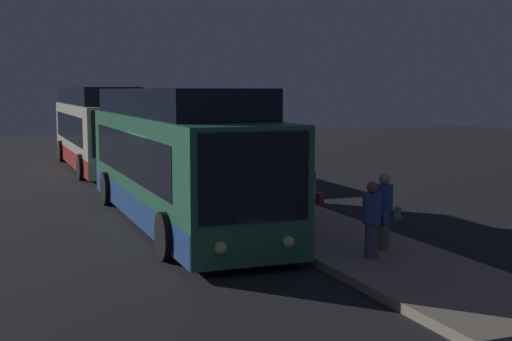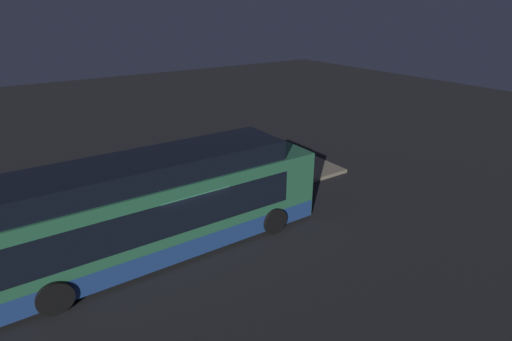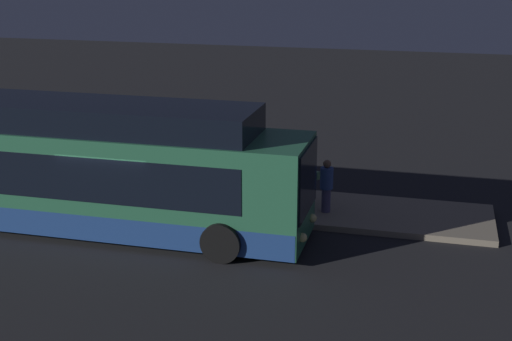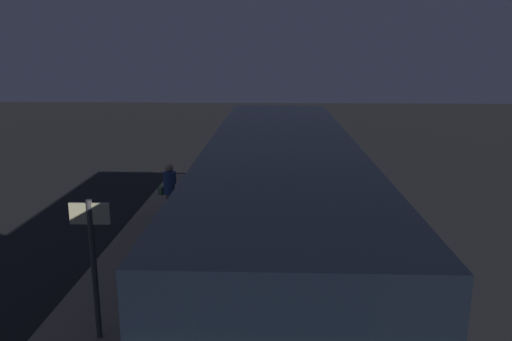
{
  "view_description": "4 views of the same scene",
  "coord_description": "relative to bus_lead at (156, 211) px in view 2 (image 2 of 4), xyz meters",
  "views": [
    {
      "loc": [
        17.7,
        -4.54,
        3.61
      ],
      "look_at": [
        3.6,
        0.8,
        1.88
      ],
      "focal_mm": 50.0,
      "sensor_mm": 36.0,
      "label": 1
    },
    {
      "loc": [
        -4.98,
        -11.83,
        8.2
      ],
      "look_at": [
        3.6,
        0.8,
        1.88
      ],
      "focal_mm": 28.0,
      "sensor_mm": 36.0,
      "label": 2
    },
    {
      "loc": [
        8.19,
        -16.77,
        7.5
      ],
      "look_at": [
        3.6,
        0.8,
        1.88
      ],
      "focal_mm": 50.0,
      "sensor_mm": 36.0,
      "label": 3
    },
    {
      "loc": [
        -9.46,
        0.33,
        5.03
      ],
      "look_at": [
        3.6,
        0.8,
        1.88
      ],
      "focal_mm": 35.0,
      "sensor_mm": 36.0,
      "label": 4
    }
  ],
  "objects": [
    {
      "name": "passenger_waiting",
      "position": [
        5.58,
        3.18,
        -0.59
      ],
      "size": [
        0.56,
        0.64,
        1.64
      ],
      "rotation": [
        0.0,
        0.0,
        -0.53
      ],
      "color": "#6B604C",
      "rests_on": "platform"
    },
    {
      "name": "passenger_with_bags",
      "position": [
        6.21,
        2.51,
        -0.63
      ],
      "size": [
        0.46,
        0.61,
        1.58
      ],
      "rotation": [
        0.0,
        0.0,
        0.24
      ],
      "color": "#4C476B",
      "rests_on": "platform"
    },
    {
      "name": "sign_post",
      "position": [
        -0.81,
        3.13,
        0.06
      ],
      "size": [
        0.1,
        0.67,
        2.49
      ],
      "color": "#4C4C51",
      "rests_on": "platform"
    },
    {
      "name": "suitcase",
      "position": [
        3.7,
        1.99,
        -1.18
      ],
      "size": [
        0.44,
        0.26,
        0.81
      ],
      "color": "maroon",
      "rests_on": "platform"
    },
    {
      "name": "bus_lead",
      "position": [
        0.0,
        0.0,
        0.0
      ],
      "size": [
        12.14,
        2.83,
        3.62
      ],
      "color": "#2D704C",
      "rests_on": "ground"
    },
    {
      "name": "platform",
      "position": [
        0.99,
        2.87,
        -1.56
      ],
      "size": [
        20.0,
        2.93,
        0.18
      ],
      "color": "gray",
      "rests_on": "ground"
    },
    {
      "name": "ground",
      "position": [
        0.99,
        -0.2,
        -1.65
      ],
      "size": [
        80.0,
        80.0,
        0.0
      ],
      "primitive_type": "plane",
      "color": "#232326"
    },
    {
      "name": "passenger_boarding",
      "position": [
        3.35,
        2.46,
        -0.54
      ],
      "size": [
        0.33,
        0.5,
        1.7
      ],
      "rotation": [
        0.0,
        0.0,
        0.04
      ],
      "color": "#6B604C",
      "rests_on": "platform"
    }
  ]
}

